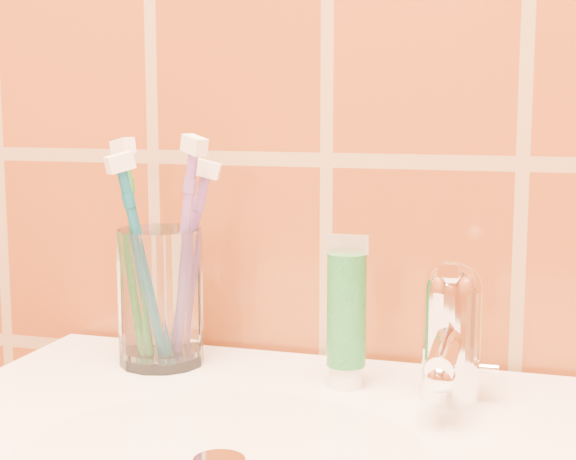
% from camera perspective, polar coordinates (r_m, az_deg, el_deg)
% --- Properties ---
extents(glass_tumbler, '(0.09, 0.09, 0.13)m').
position_cam_1_polar(glass_tumbler, '(0.84, -8.23, -4.30)').
color(glass_tumbler, white).
rests_on(glass_tumbler, pedestal_sink).
extents(toothpaste_tube, '(0.04, 0.03, 0.13)m').
position_cam_1_polar(toothpaste_tube, '(0.77, 3.80, -5.60)').
color(toothpaste_tube, white).
rests_on(toothpaste_tube, pedestal_sink).
extents(faucet, '(0.05, 0.11, 0.12)m').
position_cam_1_polar(faucet, '(0.74, 10.50, -6.20)').
color(faucet, white).
rests_on(faucet, pedestal_sink).
extents(toothbrush_0, '(0.09, 0.08, 0.20)m').
position_cam_1_polar(toothbrush_0, '(0.84, -6.65, -2.14)').
color(toothbrush_0, '#7E4EA7').
rests_on(toothbrush_0, glass_tumbler).
extents(toothbrush_1, '(0.11, 0.10, 0.23)m').
position_cam_1_polar(toothbrush_1, '(0.82, -6.84, -1.54)').
color(toothbrush_1, '#794CA3').
rests_on(toothbrush_1, glass_tumbler).
extents(toothbrush_2, '(0.10, 0.09, 0.22)m').
position_cam_1_polar(toothbrush_2, '(0.85, -9.69, -1.50)').
color(toothbrush_2, '#20792D').
rests_on(toothbrush_2, glass_tumbler).
extents(toothbrush_3, '(0.10, 0.11, 0.21)m').
position_cam_1_polar(toothbrush_3, '(0.82, -9.29, -2.20)').
color(toothbrush_3, '#0C516B').
rests_on(toothbrush_3, glass_tumbler).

